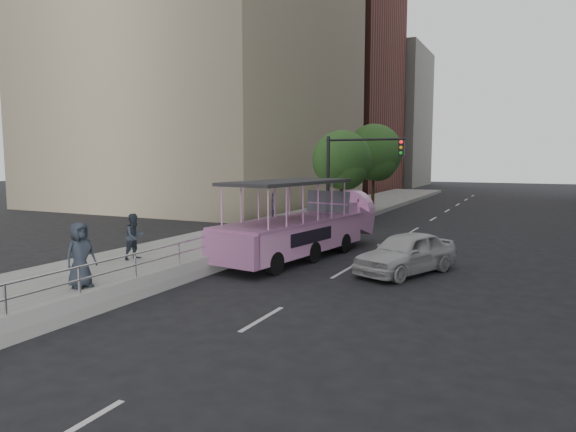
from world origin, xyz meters
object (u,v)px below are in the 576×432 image
Objects in this scene: duck_boat at (305,228)px; traffic_signal at (349,169)px; pedestrian_mid at (135,237)px; pedestrian_far at (80,255)px; street_tree_far at (375,155)px; car at (406,253)px; street_tree_near at (343,162)px; parking_sign at (273,216)px.

traffic_signal is at bearing 92.15° from duck_boat.
pedestrian_mid is 0.89× the size of pedestrian_far.
traffic_signal is 9.57m from street_tree_far.
duck_boat is at bearing -84.05° from street_tree_far.
street_tree_far is at bearing 132.99° from car.
car is at bearing -60.25° from street_tree_near.
traffic_signal reaches higher than car.
pedestrian_far is 0.73× the size of parking_sign.
traffic_signal is at bearing -81.57° from street_tree_far.
duck_boat reaches higher than car.
pedestrian_far is 18.65m from street_tree_near.
street_tree_near reaches higher than pedestrian_far.
street_tree_near is at bearing -0.67° from pedestrian_mid.
traffic_signal is at bearing 81.55° from parking_sign.
street_tree_near reaches higher than duck_boat.
parking_sign is at bearing -88.61° from street_tree_far.
street_tree_far is at bearing 88.09° from street_tree_near.
duck_boat is 1.71× the size of street_tree_near.
traffic_signal is at bearing -11.51° from pedestrian_mid.
street_tree_near is at bearing 93.32° from parking_sign.
pedestrian_mid is 12.19m from traffic_signal.
parking_sign is at bearing -166.26° from car.
duck_boat is 6.64m from traffic_signal.
pedestrian_mid is at bearing -98.75° from street_tree_far.
pedestrian_mid is 4.22m from pedestrian_far.
pedestrian_mid is 15.03m from street_tree_near.
street_tree_near is (-6.38, 11.16, 3.08)m from car.
street_tree_far is at bearing 91.39° from parking_sign.
car is at bearing -58.27° from traffic_signal.
street_tree_far is (-0.39, 16.19, 2.65)m from parking_sign.
pedestrian_mid is 20.97m from street_tree_far.
traffic_signal is 0.91× the size of street_tree_near.
street_tree_near is (1.41, 18.42, 2.56)m from pedestrian_far.
traffic_signal reaches higher than pedestrian_far.
parking_sign is 10.44m from street_tree_near.
parking_sign is 0.46× the size of street_tree_near.
pedestrian_far is at bearing -101.35° from traffic_signal.
pedestrian_far is at bearing -93.78° from street_tree_far.
parking_sign is at bearing -98.45° from traffic_signal.
street_tree_far is at bearing 95.95° from duck_boat.
car is 9.92m from pedestrian_mid.
street_tree_far reaches higher than pedestrian_mid.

